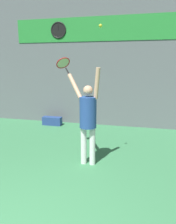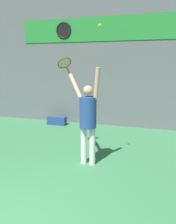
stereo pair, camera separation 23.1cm
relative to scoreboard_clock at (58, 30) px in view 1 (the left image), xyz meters
name	(u,v)px [view 1 (the left image)]	position (x,y,z in m)	size (l,w,h in m)	color
back_wall	(98,56)	(1.44, 0.08, -0.91)	(18.00, 0.10, 5.00)	slate
sponsor_banner	(98,29)	(1.44, 0.02, 0.00)	(6.12, 0.02, 0.81)	#288C38
scoreboard_clock	(58,30)	(0.00, 0.00, 0.00)	(0.58, 0.05, 0.58)	black
tennis_player	(88,116)	(1.90, -3.26, -2.29)	(0.85, 0.52, 2.16)	white
tennis_racket	(63,64)	(1.20, -2.81, -1.17)	(0.43, 0.42, 0.40)	black
tennis_ball	(101,26)	(2.18, -3.38, -0.46)	(0.07, 0.07, 0.07)	#CCDB2D
equipment_bag	(52,121)	(-0.17, -0.44, -3.26)	(0.71, 0.25, 0.31)	navy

